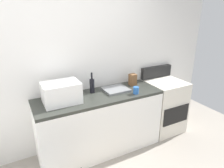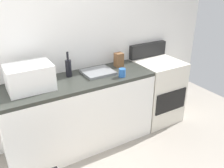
{
  "view_description": "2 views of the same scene",
  "coord_description": "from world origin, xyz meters",
  "px_view_note": "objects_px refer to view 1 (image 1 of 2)",
  "views": [
    {
      "loc": [
        -0.75,
        -1.17,
        2.02
      ],
      "look_at": [
        0.48,
        1.16,
        1.05
      ],
      "focal_mm": 32.26,
      "sensor_mm": 36.0,
      "label": 1
    },
    {
      "loc": [
        -0.66,
        -1.2,
        2.01
      ],
      "look_at": [
        0.61,
        0.94,
        0.87
      ],
      "focal_mm": 38.83,
      "sensor_mm": 36.0,
      "label": 2
    }
  ],
  "objects_px": {
    "knife_block": "(133,80)",
    "stove_oven": "(163,105)",
    "coffee_mug": "(136,90)",
    "microwave": "(61,93)",
    "wine_bottle": "(92,85)"
  },
  "relations": [
    {
      "from": "knife_block",
      "to": "stove_oven",
      "type": "bearing_deg",
      "value": -12.12
    },
    {
      "from": "stove_oven",
      "to": "coffee_mug",
      "type": "height_order",
      "value": "stove_oven"
    },
    {
      "from": "microwave",
      "to": "wine_bottle",
      "type": "bearing_deg",
      "value": 14.48
    },
    {
      "from": "wine_bottle",
      "to": "coffee_mug",
      "type": "height_order",
      "value": "wine_bottle"
    },
    {
      "from": "microwave",
      "to": "knife_block",
      "type": "relative_size",
      "value": 2.56
    },
    {
      "from": "stove_oven",
      "to": "wine_bottle",
      "type": "xyz_separation_m",
      "value": [
        -1.27,
        0.13,
        0.54
      ]
    },
    {
      "from": "microwave",
      "to": "wine_bottle",
      "type": "relative_size",
      "value": 1.53
    },
    {
      "from": "stove_oven",
      "to": "knife_block",
      "type": "relative_size",
      "value": 6.11
    },
    {
      "from": "stove_oven",
      "to": "coffee_mug",
      "type": "xyz_separation_m",
      "value": [
        -0.73,
        -0.19,
        0.48
      ]
    },
    {
      "from": "coffee_mug",
      "to": "knife_block",
      "type": "bearing_deg",
      "value": 64.42
    },
    {
      "from": "wine_bottle",
      "to": "coffee_mug",
      "type": "relative_size",
      "value": 3.0
    },
    {
      "from": "microwave",
      "to": "stove_oven",
      "type": "bearing_deg",
      "value": -0.36
    },
    {
      "from": "coffee_mug",
      "to": "stove_oven",
      "type": "bearing_deg",
      "value": 14.88
    },
    {
      "from": "stove_oven",
      "to": "wine_bottle",
      "type": "bearing_deg",
      "value": 174.02
    },
    {
      "from": "microwave",
      "to": "wine_bottle",
      "type": "xyz_separation_m",
      "value": [
        0.47,
        0.12,
        -0.03
      ]
    }
  ]
}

